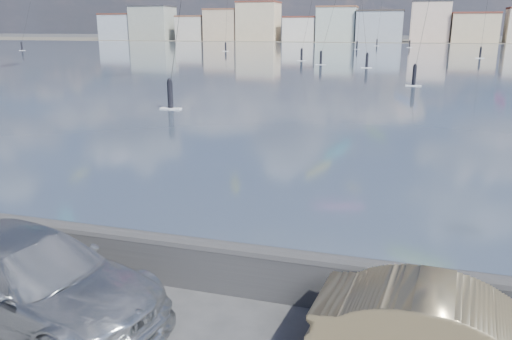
{
  "coord_description": "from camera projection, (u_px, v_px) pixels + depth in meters",
  "views": [
    {
      "loc": [
        3.87,
        -5.76,
        5.12
      ],
      "look_at": [
        1.0,
        4.0,
        2.2
      ],
      "focal_mm": 35.0,
      "sensor_mm": 36.0,
      "label": 1
    }
  ],
  "objects": [
    {
      "name": "car_champagne",
      "position": [
        457.0,
        336.0,
        7.39
      ],
      "size": [
        4.41,
        1.93,
        1.41
      ],
      "primitive_type": "imported",
      "rotation": [
        0.0,
        0.0,
        1.47
      ],
      "color": "tan",
      "rests_on": "ground"
    },
    {
      "name": "bay_water",
      "position": [
        384.0,
        56.0,
        92.15
      ],
      "size": [
        500.0,
        177.0,
        0.0
      ],
      "primitive_type": "cube",
      "color": "#34465F",
      "rests_on": "ground"
    },
    {
      "name": "seawall",
      "position": [
        191.0,
        260.0,
        10.1
      ],
      "size": [
        400.0,
        0.36,
        1.08
      ],
      "color": "#28282B",
      "rests_on": "ground"
    },
    {
      "name": "car_silver",
      "position": [
        30.0,
        278.0,
        8.92
      ],
      "size": [
        5.8,
        3.18,
        1.59
      ],
      "primitive_type": "imported",
      "rotation": [
        0.0,
        0.0,
        1.39
      ],
      "color": "silver",
      "rests_on": "ground"
    },
    {
      "name": "far_buildings",
      "position": [
        401.0,
        25.0,
        177.28
      ],
      "size": [
        240.79,
        13.26,
        14.6
      ],
      "color": "#9EA8B7",
      "rests_on": "ground"
    },
    {
      "name": "far_shore_strip",
      "position": [
        397.0,
        41.0,
        192.2
      ],
      "size": [
        500.0,
        60.0,
        0.0
      ],
      "primitive_type": "cube",
      "color": "#4C473D",
      "rests_on": "ground"
    }
  ]
}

